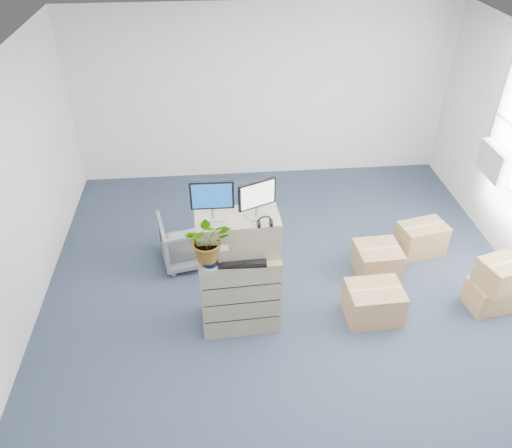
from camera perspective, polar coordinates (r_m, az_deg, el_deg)
The scene contains 17 objects.
ground at distance 5.98m, azimuth 4.16°, elevation -10.82°, with size 7.00×7.00×0.00m, color #242F41.
wall_back at distance 8.15m, azimuth 0.76°, elevation 14.59°, with size 6.00×0.02×2.80m, color silver.
ac_unit at distance 7.28m, azimuth 25.87°, elevation 6.45°, with size 0.24×0.60×0.40m, color silver.
filing_cabinet_lower at distance 5.62m, azimuth -1.90°, elevation -7.31°, with size 0.86×0.53×1.01m, color gray.
filing_cabinet_upper at distance 5.19m, azimuth -2.11°, elevation -1.13°, with size 0.86×0.43×0.43m, color gray.
monitor_left at distance 4.93m, azimuth -5.04°, elevation 2.96°, with size 0.43×0.17×0.43m.
monitor_right at distance 4.95m, azimuth 0.13°, elevation 3.11°, with size 0.39×0.23×0.40m.
headphones at distance 4.92m, azimuth 1.02°, elevation 0.23°, with size 0.15×0.15×0.02m, color black.
keyboard at distance 5.16m, azimuth -1.59°, elevation -4.27°, with size 0.50×0.21×0.03m, color black.
mouse at distance 5.21m, azimuth 1.34°, elevation -3.72°, with size 0.09×0.05×0.03m, color silver.
water_bottle at distance 5.27m, azimuth -1.63°, elevation -1.90°, with size 0.06×0.06×0.22m, color #9DA0A5.
phone_dock at distance 5.30m, azimuth -2.27°, elevation -2.65°, with size 0.06×0.05×0.12m.
external_drive at distance 5.43m, azimuth 1.88°, elevation -1.67°, with size 0.20×0.15×0.06m, color black.
tissue_box at distance 5.33m, azimuth 1.15°, elevation -1.50°, with size 0.21×0.11×0.08m, color #3E90D4.
potted_plant at distance 4.99m, azimuth -5.44°, elevation -2.29°, with size 0.47×0.52×0.47m.
office_chair at distance 6.63m, azimuth -7.80°, elevation -1.51°, with size 0.70×0.65×0.72m, color slate.
cardboard_boxes at distance 6.52m, azimuth 17.96°, elevation -5.25°, with size 2.03×1.65×0.70m.
Camera 1 is at (-0.80, -4.05, 4.33)m, focal length 35.00 mm.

